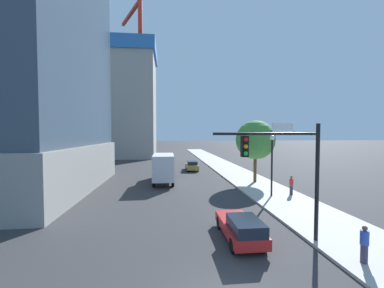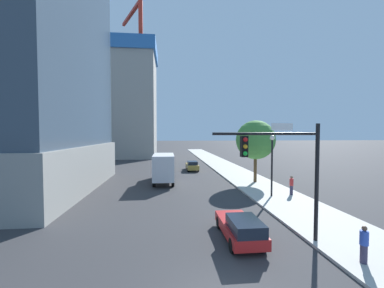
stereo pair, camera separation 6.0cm
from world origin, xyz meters
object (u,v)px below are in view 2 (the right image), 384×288
at_px(pedestrian_red_shirt, 291,185).
at_px(traffic_light_pole, 285,160).
at_px(street_lamp, 272,156).
at_px(car_red, 241,227).
at_px(car_white, 165,164).
at_px(box_truck, 164,167).
at_px(street_tree, 256,140).
at_px(car_gold, 192,166).
at_px(construction_building, 125,96).
at_px(pedestrian_blue_shirt, 364,244).

bearing_deg(pedestrian_red_shirt, traffic_light_pole, -120.51).
height_order(street_lamp, car_red, street_lamp).
xyz_separation_m(car_white, box_truck, (0.00, -11.86, 1.17)).
height_order(street_tree, car_gold, street_tree).
bearing_deg(box_truck, car_white, 90.00).
height_order(traffic_light_pole, car_red, traffic_light_pole).
height_order(construction_building, street_tree, construction_building).
distance_m(traffic_light_pole, street_lamp, 9.45).
bearing_deg(street_tree, pedestrian_red_shirt, -79.38).
bearing_deg(street_lamp, pedestrian_blue_shirt, -94.60).
xyz_separation_m(car_white, pedestrian_red_shirt, (11.67, -19.25, 0.33)).
xyz_separation_m(car_gold, pedestrian_red_shirt, (7.39, -16.50, 0.29)).
relative_size(car_red, car_white, 1.00).
distance_m(car_gold, pedestrian_red_shirt, 18.08).
relative_size(construction_building, car_red, 8.30).
xyz_separation_m(car_red, car_gold, (-0.00, 24.92, 0.01)).
relative_size(street_tree, car_gold, 1.61).
bearing_deg(box_truck, traffic_light_pole, -68.94).
height_order(street_lamp, car_gold, street_lamp).
bearing_deg(construction_building, pedestrian_red_shirt, -61.76).
distance_m(street_lamp, street_tree, 6.48).
relative_size(construction_building, pedestrian_red_shirt, 21.16).
relative_size(street_tree, car_red, 1.62).
distance_m(construction_building, car_gold, 31.30).
height_order(car_red, car_gold, car_gold).
distance_m(street_lamp, car_white, 21.97).
distance_m(street_tree, pedestrian_red_shirt, 7.33).
xyz_separation_m(traffic_light_pole, pedestrian_blue_shirt, (2.45, -2.27, -3.38)).
distance_m(construction_building, car_red, 52.82).
relative_size(street_tree, pedestrian_blue_shirt, 4.40).
distance_m(construction_building, street_lamp, 46.53).
xyz_separation_m(traffic_light_pole, car_red, (-2.06, 0.64, -3.61)).
bearing_deg(street_tree, street_lamp, -97.75).
bearing_deg(pedestrian_red_shirt, street_tree, 100.62).
xyz_separation_m(car_gold, box_truck, (-4.28, -9.10, 1.14)).
xyz_separation_m(street_tree, car_white, (-10.54, 13.20, -4.30)).
distance_m(car_red, car_gold, 24.92).
bearing_deg(street_tree, construction_building, 120.91).
relative_size(box_truck, pedestrian_red_shirt, 4.32).
bearing_deg(construction_building, box_truck, -73.12).
bearing_deg(car_gold, pedestrian_blue_shirt, -80.80).
bearing_deg(traffic_light_pole, street_lamp, 69.22).
bearing_deg(street_tree, car_gold, 120.93).
bearing_deg(traffic_light_pole, car_gold, 94.60).
height_order(car_white, pedestrian_blue_shirt, pedestrian_blue_shirt).
relative_size(construction_building, car_white, 8.28).
distance_m(construction_building, pedestrian_blue_shirt, 56.79).
relative_size(car_white, pedestrian_blue_shirt, 2.73).
xyz_separation_m(construction_building, pedestrian_red_shirt, (21.68, -40.36, -14.06)).
bearing_deg(car_white, pedestrian_blue_shirt, -73.96).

